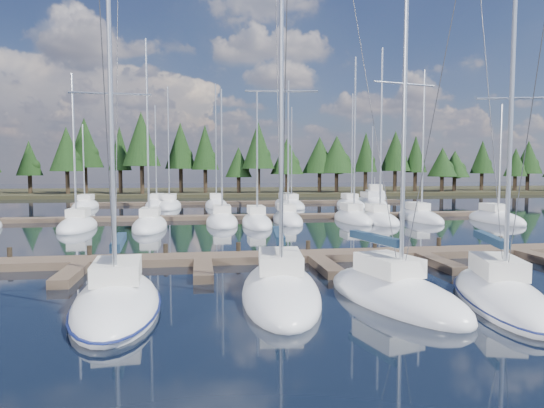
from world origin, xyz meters
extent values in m
plane|color=black|center=(0.00, 30.00, 0.00)|extent=(260.00, 260.00, 0.00)
cube|color=#2F2D1A|center=(0.00, 90.00, 0.30)|extent=(220.00, 30.00, 0.60)
cube|color=brown|center=(0.00, 18.00, 0.20)|extent=(44.00, 2.00, 0.40)
cube|color=brown|center=(-12.00, 15.00, 0.20)|extent=(0.90, 4.00, 0.40)
cube|color=brown|center=(-6.00, 15.00, 0.20)|extent=(0.90, 4.00, 0.40)
cube|color=brown|center=(0.00, 15.00, 0.20)|extent=(0.90, 4.00, 0.40)
cube|color=brown|center=(6.00, 15.00, 0.20)|extent=(0.90, 4.00, 0.40)
cylinder|color=black|center=(-16.00, 19.00, 0.45)|extent=(0.26, 0.26, 0.90)
cylinder|color=black|center=(-12.00, 19.00, 0.45)|extent=(0.26, 0.26, 0.90)
cylinder|color=black|center=(-8.00, 19.00, 0.45)|extent=(0.26, 0.26, 0.90)
cylinder|color=black|center=(-4.00, 19.00, 0.45)|extent=(0.26, 0.26, 0.90)
cylinder|color=black|center=(0.00, 19.00, 0.45)|extent=(0.26, 0.26, 0.90)
cylinder|color=black|center=(4.00, 19.00, 0.45)|extent=(0.26, 0.26, 0.90)
cylinder|color=black|center=(8.00, 19.00, 0.45)|extent=(0.26, 0.26, 0.90)
cylinder|color=black|center=(12.00, 19.00, 0.45)|extent=(0.26, 0.26, 0.90)
cube|color=brown|center=(0.00, 40.00, 0.20)|extent=(50.00, 1.80, 0.40)
cube|color=brown|center=(0.00, 60.00, 0.20)|extent=(46.00, 1.80, 0.40)
ellipsoid|color=white|center=(-9.09, 9.66, 0.15)|extent=(3.54, 8.16, 1.90)
cube|color=silver|center=(-9.12, 10.05, 1.35)|extent=(1.81, 2.66, 0.70)
cylinder|color=silver|center=(-9.06, 9.26, 6.95)|extent=(0.17, 0.17, 11.89)
cylinder|color=silver|center=(-9.19, 11.01, 2.10)|extent=(0.38, 3.50, 0.12)
cube|color=#172B40|center=(-9.19, 11.01, 2.25)|extent=(0.60, 3.36, 0.30)
cylinder|color=silver|center=(-9.06, 9.26, 7.54)|extent=(2.66, 0.27, 0.07)
cylinder|color=#3F3F44|center=(-8.93, 7.55, 6.80)|extent=(0.28, 3.45, 12.20)
cylinder|color=#3F3F44|center=(-9.22, 11.36, 6.80)|extent=(0.34, 4.24, 12.20)
ellipsoid|color=#0E1646|center=(-9.09, 9.66, 0.22)|extent=(3.68, 8.49, 0.18)
ellipsoid|color=white|center=(-3.04, 10.51, 0.15)|extent=(3.97, 9.19, 1.90)
cube|color=silver|center=(-2.99, 10.95, 1.35)|extent=(1.96, 3.02, 0.70)
cylinder|color=silver|center=(-3.09, 10.07, 7.26)|extent=(0.18, 0.18, 12.52)
cylinder|color=silver|center=(-2.88, 12.02, 2.10)|extent=(0.55, 3.91, 0.12)
cube|color=#172B40|center=(-2.88, 12.02, 2.25)|extent=(0.76, 3.76, 0.30)
cylinder|color=silver|center=(-3.09, 10.07, 7.88)|extent=(2.70, 0.37, 0.07)
cylinder|color=#3F3F44|center=(-3.30, 8.16, 7.11)|extent=(0.46, 3.84, 12.82)
cylinder|color=#3F3F44|center=(-2.83, 12.42, 7.11)|extent=(0.55, 4.73, 12.83)
ellipsoid|color=white|center=(1.09, 9.19, 0.15)|extent=(4.72, 8.14, 1.90)
cube|color=silver|center=(0.99, 9.56, 1.35)|extent=(2.16, 2.77, 0.70)
cylinder|color=silver|center=(1.18, 8.82, 7.41)|extent=(0.19, 0.19, 12.83)
cylinder|color=silver|center=(0.77, 10.45, 2.10)|extent=(0.94, 3.30, 0.12)
cube|color=#172B40|center=(0.77, 10.45, 2.25)|extent=(1.13, 3.20, 0.30)
cylinder|color=silver|center=(1.18, 8.82, 8.06)|extent=(2.57, 0.71, 0.07)
cylinder|color=#3F3F44|center=(1.58, 7.22, 7.26)|extent=(0.84, 3.23, 13.14)
cylinder|color=#3F3F44|center=(0.68, 10.78, 7.26)|extent=(1.03, 3.97, 13.14)
ellipsoid|color=white|center=(4.87, 8.31, 0.15)|extent=(4.64, 8.36, 1.90)
cube|color=silver|center=(4.97, 8.69, 1.35)|extent=(2.06, 2.84, 0.70)
cylinder|color=silver|center=(4.76, 7.93, 6.91)|extent=(0.20, 0.20, 11.81)
cylinder|color=silver|center=(5.23, 9.61, 2.10)|extent=(1.04, 3.41, 0.12)
cube|color=#172B40|center=(5.23, 9.61, 2.25)|extent=(1.22, 3.31, 0.30)
cylinder|color=silver|center=(4.76, 7.93, 7.50)|extent=(2.29, 0.69, 0.07)
cylinder|color=#3F3F44|center=(4.31, 6.28, 6.76)|extent=(0.94, 3.33, 12.12)
cylinder|color=#3F3F44|center=(5.32, 9.96, 6.76)|extent=(1.16, 4.10, 12.12)
ellipsoid|color=#0E1646|center=(4.87, 8.31, 0.22)|extent=(4.82, 8.70, 0.18)
ellipsoid|color=white|center=(-16.12, 33.90, 0.15)|extent=(2.77, 7.51, 1.90)
cube|color=silver|center=(-16.12, 34.28, 1.35)|extent=(1.52, 2.40, 0.70)
cylinder|color=silver|center=(-16.12, 33.53, 6.81)|extent=(0.16, 0.16, 11.62)
ellipsoid|color=white|center=(-10.25, 33.49, 0.15)|extent=(2.76, 8.89, 1.90)
cube|color=silver|center=(-10.25, 33.93, 1.35)|extent=(1.52, 2.84, 0.70)
cylinder|color=silver|center=(-10.25, 33.04, 8.23)|extent=(0.16, 0.16, 14.45)
ellipsoid|color=white|center=(-4.13, 35.65, 0.15)|extent=(2.82, 8.04, 1.90)
cube|color=silver|center=(-4.13, 36.06, 1.35)|extent=(1.55, 2.57, 0.70)
cylinder|color=silver|center=(-4.13, 35.25, 6.48)|extent=(0.16, 0.16, 10.95)
ellipsoid|color=white|center=(-1.15, 34.29, 0.15)|extent=(2.52, 8.14, 1.90)
cube|color=silver|center=(-1.15, 34.70, 1.35)|extent=(1.38, 2.60, 0.70)
cylinder|color=silver|center=(-1.15, 33.89, 6.29)|extent=(0.16, 0.16, 10.59)
ellipsoid|color=white|center=(1.98, 36.39, 0.15)|extent=(2.46, 8.18, 1.90)
cube|color=silver|center=(1.98, 36.80, 1.35)|extent=(1.35, 2.62, 0.70)
cylinder|color=silver|center=(1.98, 35.98, 6.98)|extent=(0.16, 0.16, 11.96)
ellipsoid|color=white|center=(8.30, 36.39, 0.15)|extent=(2.69, 8.38, 1.90)
cube|color=silver|center=(8.30, 36.80, 1.35)|extent=(1.48, 2.68, 0.70)
cylinder|color=silver|center=(8.30, 35.97, 8.15)|extent=(0.16, 0.16, 14.29)
ellipsoid|color=white|center=(10.27, 34.79, 0.15)|extent=(2.81, 7.44, 1.90)
cube|color=silver|center=(10.27, 35.16, 1.35)|extent=(1.55, 2.38, 0.70)
cylinder|color=silver|center=(10.27, 34.42, 8.42)|extent=(0.16, 0.16, 14.83)
ellipsoid|color=white|center=(14.98, 36.17, 0.15)|extent=(2.43, 8.68, 1.90)
cube|color=silver|center=(14.98, 36.61, 1.35)|extent=(1.34, 2.78, 0.70)
cylinder|color=silver|center=(14.98, 35.74, 7.64)|extent=(0.16, 0.16, 13.28)
ellipsoid|color=white|center=(21.41, 33.72, 0.15)|extent=(2.60, 8.12, 1.90)
cube|color=silver|center=(21.41, 34.13, 1.35)|extent=(1.43, 2.60, 0.70)
cylinder|color=silver|center=(21.41, 33.32, 5.94)|extent=(0.16, 0.16, 9.88)
ellipsoid|color=white|center=(-20.40, 56.21, 0.15)|extent=(2.89, 8.01, 1.90)
cube|color=silver|center=(-20.40, 56.61, 1.35)|extent=(1.59, 2.56, 0.70)
cylinder|color=silver|center=(-20.40, 55.80, 5.75)|extent=(0.16, 0.16, 9.50)
ellipsoid|color=white|center=(-11.60, 56.86, 0.15)|extent=(2.92, 9.74, 1.90)
cube|color=silver|center=(-11.60, 57.34, 1.35)|extent=(1.61, 3.12, 0.70)
cylinder|color=silver|center=(-11.60, 56.37, 7.05)|extent=(0.16, 0.16, 12.11)
ellipsoid|color=white|center=(-9.89, 55.49, 0.15)|extent=(2.89, 11.11, 1.90)
cube|color=silver|center=(-9.89, 56.04, 1.35)|extent=(1.59, 3.56, 0.70)
cylinder|color=silver|center=(-9.89, 54.93, 8.13)|extent=(0.16, 0.16, 14.26)
ellipsoid|color=white|center=(-3.91, 56.02, 0.15)|extent=(2.88, 8.60, 1.90)
cube|color=silver|center=(-3.91, 56.45, 1.35)|extent=(1.58, 2.75, 0.70)
cylinder|color=silver|center=(-3.91, 55.59, 8.44)|extent=(0.16, 0.16, 14.87)
ellipsoid|color=white|center=(5.48, 55.57, 0.15)|extent=(2.90, 10.59, 1.90)
cube|color=silver|center=(5.48, 56.10, 1.35)|extent=(1.59, 3.39, 0.70)
cylinder|color=silver|center=(5.48, 55.04, 7.86)|extent=(0.16, 0.16, 13.72)
ellipsoid|color=white|center=(5.69, 54.17, 0.15)|extent=(2.99, 11.17, 1.90)
cube|color=silver|center=(5.69, 54.73, 1.35)|extent=(1.64, 3.57, 0.70)
cylinder|color=silver|center=(5.69, 53.61, 6.92)|extent=(0.16, 0.16, 11.83)
ellipsoid|color=white|center=(13.60, 53.48, 0.15)|extent=(2.99, 8.04, 1.90)
cube|color=silver|center=(13.60, 53.88, 1.35)|extent=(1.64, 2.57, 0.70)
cylinder|color=silver|center=(13.60, 53.08, 7.81)|extent=(0.16, 0.16, 13.62)
ellipsoid|color=white|center=(17.53, 56.81, 0.15)|extent=(2.75, 10.37, 1.90)
cube|color=silver|center=(17.53, 57.32, 1.35)|extent=(1.51, 3.32, 0.70)
cylinder|color=silver|center=(17.53, 56.29, 5.89)|extent=(0.16, 0.16, 9.79)
ellipsoid|color=white|center=(18.42, 57.30, 0.10)|extent=(5.39, 9.64, 1.83)
cube|color=white|center=(18.42, 57.30, 1.32)|extent=(3.55, 5.46, 1.22)
cube|color=silver|center=(18.30, 56.86, 2.34)|extent=(2.47, 3.54, 0.92)
cylinder|color=silver|center=(18.66, 58.19, 2.95)|extent=(0.10, 0.10, 1.63)
cylinder|color=black|center=(-35.74, 83.40, 2.18)|extent=(0.70, 0.70, 3.16)
cone|color=black|center=(-35.74, 83.40, 6.84)|extent=(4.41, 4.41, 6.15)
ellipsoid|color=black|center=(-35.24, 83.40, 5.43)|extent=(2.65, 2.65, 2.65)
cylinder|color=black|center=(-28.60, 80.20, 2.57)|extent=(0.70, 0.70, 3.93)
cone|color=black|center=(-28.60, 80.20, 8.36)|extent=(5.70, 5.70, 7.65)
ellipsoid|color=black|center=(-28.10, 80.20, 6.61)|extent=(3.42, 3.42, 3.42)
cylinder|color=black|center=(-26.30, 83.34, 2.88)|extent=(0.70, 0.70, 4.57)
cone|color=black|center=(-26.30, 83.34, 9.61)|extent=(6.43, 6.43, 8.88)
ellipsoid|color=black|center=(-25.80, 83.34, 7.58)|extent=(3.86, 3.86, 3.86)
cylinder|color=black|center=(-20.11, 82.51, 2.63)|extent=(0.70, 0.70, 4.05)
cone|color=black|center=(-20.11, 82.51, 8.59)|extent=(4.05, 4.05, 7.88)
ellipsoid|color=black|center=(-19.61, 82.51, 6.79)|extent=(2.43, 2.43, 2.43)
cylinder|color=black|center=(-15.89, 78.80, 3.01)|extent=(0.70, 0.70, 4.82)
cone|color=black|center=(-15.89, 78.80, 10.11)|extent=(6.49, 6.49, 9.38)
ellipsoid|color=black|center=(-15.39, 78.80, 7.97)|extent=(3.89, 3.89, 3.89)
cylinder|color=black|center=(-9.38, 82.39, 2.77)|extent=(0.70, 0.70, 4.34)
cone|color=black|center=(-9.38, 82.39, 9.16)|extent=(5.65, 5.65, 8.44)
ellipsoid|color=black|center=(-8.88, 82.39, 7.23)|extent=(3.39, 3.39, 3.39)
cylinder|color=black|center=(-4.96, 80.91, 2.69)|extent=(0.70, 0.70, 4.18)
cone|color=black|center=(-4.96, 80.91, 8.84)|extent=(4.93, 4.93, 8.12)
ellipsoid|color=black|center=(-4.46, 80.91, 6.98)|extent=(2.96, 2.96, 2.96)
cylinder|color=black|center=(1.09, 80.86, 2.01)|extent=(0.70, 0.70, 2.82)
cone|color=black|center=(1.09, 80.86, 6.16)|extent=(4.89, 4.89, 5.48)
ellipsoid|color=black|center=(1.59, 80.86, 4.91)|extent=(2.94, 2.94, 2.94)
cylinder|color=black|center=(4.54, 79.48, 2.78)|extent=(0.70, 0.70, 4.35)
cone|color=black|center=(4.54, 79.48, 9.18)|extent=(5.91, 5.91, 8.46)
ellipsoid|color=black|center=(5.04, 79.48, 7.25)|extent=(3.55, 3.55, 3.55)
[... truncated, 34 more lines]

